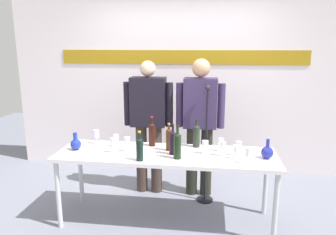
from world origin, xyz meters
name	(u,v)px	position (x,y,z in m)	size (l,w,h in m)	color
ground_plane	(166,220)	(0.00, 0.00, 0.00)	(10.00, 10.00, 0.00)	slate
back_wall	(181,71)	(0.00, 1.58, 1.50)	(5.08, 0.11, 3.00)	white
display_table	(166,159)	(0.00, 0.00, 0.71)	(2.29, 0.68, 0.77)	white
decanter_blue_left	(76,144)	(-0.98, -0.02, 0.84)	(0.12, 0.12, 0.19)	navy
decanter_blue_right	(267,152)	(1.02, -0.02, 0.84)	(0.12, 0.12, 0.20)	navy
presenter_left	(148,119)	(-0.32, 0.69, 0.97)	(0.62, 0.22, 1.69)	#3F312A
presenter_right	(200,119)	(0.32, 0.69, 0.98)	(0.59, 0.22, 1.72)	#26271E
wine_bottle_0	(169,139)	(0.02, 0.09, 0.90)	(0.07, 0.07, 0.30)	#462410
wine_bottle_1	(140,148)	(-0.22, -0.25, 0.90)	(0.07, 0.07, 0.30)	black
wine_bottle_2	(152,134)	(-0.19, 0.23, 0.91)	(0.08, 0.08, 0.34)	black
wine_bottle_3	(173,142)	(0.07, -0.03, 0.90)	(0.07, 0.07, 0.32)	black
wine_bottle_4	(177,145)	(0.13, -0.15, 0.91)	(0.08, 0.08, 0.34)	black
wine_bottle_5	(196,135)	(0.30, 0.25, 0.91)	(0.08, 0.08, 0.31)	#232E20
wine_glass_left_0	(127,141)	(-0.41, -0.01, 0.89)	(0.06, 0.06, 0.16)	white
wine_glass_left_1	(96,134)	(-0.83, 0.21, 0.89)	(0.06, 0.06, 0.16)	white
wine_glass_left_2	(113,142)	(-0.55, -0.06, 0.88)	(0.06, 0.06, 0.16)	white
wine_glass_left_3	(116,138)	(-0.58, 0.13, 0.87)	(0.06, 0.06, 0.14)	white
wine_glass_right_0	(248,153)	(0.81, -0.20, 0.88)	(0.06, 0.06, 0.16)	white
wine_glass_right_1	(223,146)	(0.58, -0.01, 0.88)	(0.06, 0.06, 0.15)	white
wine_glass_right_2	(239,146)	(0.74, 0.01, 0.88)	(0.06, 0.06, 0.16)	white
wine_glass_right_3	(236,150)	(0.71, -0.07, 0.87)	(0.06, 0.06, 0.14)	white
wine_glass_right_4	(205,144)	(0.40, 0.04, 0.87)	(0.07, 0.07, 0.14)	white
wine_glass_right_5	(221,142)	(0.57, 0.15, 0.87)	(0.06, 0.06, 0.14)	white
microphone_stand	(206,164)	(0.41, 0.51, 0.47)	(0.20, 0.20, 1.43)	black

